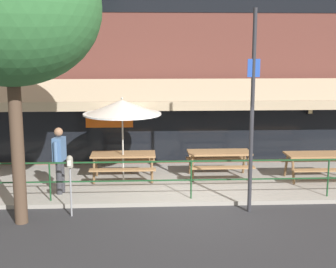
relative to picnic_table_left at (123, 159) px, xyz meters
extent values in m
plane|color=#2D2D30|center=(1.74, -2.09, -0.71)|extent=(120.00, 120.00, 0.00)
cube|color=#9E998E|center=(1.74, -0.09, -0.66)|extent=(15.00, 4.00, 0.10)
cube|color=brown|center=(1.74, 2.16, 3.17)|extent=(15.00, 0.50, 7.75)
cube|color=black|center=(1.74, 1.89, 0.64)|extent=(12.00, 0.02, 2.30)
cube|color=orange|center=(-0.51, 1.88, 0.94)|extent=(1.50, 0.02, 0.70)
cube|color=tan|center=(1.74, 1.36, 1.79)|extent=(13.80, 0.92, 0.70)
cube|color=tan|center=(1.74, 0.85, 1.39)|extent=(13.80, 0.08, 0.28)
cube|color=black|center=(5.87, 1.77, 1.32)|extent=(0.04, 0.28, 0.04)
cube|color=black|center=(5.87, 1.63, 1.14)|extent=(0.18, 0.18, 0.28)
cube|color=beige|center=(5.87, 1.63, 1.14)|extent=(0.13, 0.19, 0.20)
cylinder|color=#194723|center=(-1.71, -1.79, -0.13)|extent=(0.04, 0.04, 0.95)
cylinder|color=#194723|center=(1.74, -1.79, -0.13)|extent=(0.04, 0.04, 0.95)
cylinder|color=#194723|center=(5.19, -1.79, -0.13)|extent=(0.04, 0.04, 0.95)
cube|color=#194723|center=(1.74, -1.79, 0.34)|extent=(13.80, 0.04, 0.04)
cube|color=#194723|center=(1.74, -1.79, -0.13)|extent=(13.80, 0.03, 0.03)
cube|color=#997047|center=(0.00, 0.00, 0.13)|extent=(1.80, 0.80, 0.05)
cube|color=#997047|center=(0.00, -0.58, -0.17)|extent=(1.80, 0.26, 0.04)
cube|color=#997047|center=(0.00, 0.58, -0.17)|extent=(1.80, 0.26, 0.04)
cylinder|color=brown|center=(0.80, -0.32, -0.24)|extent=(0.07, 0.30, 0.73)
cylinder|color=brown|center=(0.80, 0.32, -0.24)|extent=(0.07, 0.30, 0.73)
cylinder|color=brown|center=(-0.80, -0.32, -0.24)|extent=(0.07, 0.30, 0.73)
cylinder|color=brown|center=(-0.80, 0.32, -0.24)|extent=(0.07, 0.30, 0.73)
cube|color=#997047|center=(2.74, 0.11, 0.13)|extent=(1.80, 0.80, 0.05)
cube|color=#997047|center=(2.74, -0.47, -0.17)|extent=(1.80, 0.26, 0.04)
cube|color=#997047|center=(2.74, 0.69, -0.17)|extent=(1.80, 0.26, 0.04)
cylinder|color=brown|center=(3.54, -0.21, -0.24)|extent=(0.07, 0.30, 0.73)
cylinder|color=brown|center=(3.54, 0.43, -0.24)|extent=(0.07, 0.30, 0.73)
cylinder|color=brown|center=(1.94, -0.21, -0.24)|extent=(0.07, 0.30, 0.73)
cylinder|color=brown|center=(1.94, 0.43, -0.24)|extent=(0.07, 0.30, 0.73)
cube|color=#997047|center=(5.48, -0.31, 0.13)|extent=(1.80, 0.80, 0.05)
cube|color=#997047|center=(5.48, -0.89, -0.17)|extent=(1.80, 0.26, 0.04)
cube|color=#997047|center=(5.48, 0.27, -0.17)|extent=(1.80, 0.26, 0.04)
cylinder|color=brown|center=(4.68, -0.63, -0.24)|extent=(0.07, 0.30, 0.73)
cylinder|color=brown|center=(4.68, 0.01, -0.24)|extent=(0.07, 0.30, 0.73)
cylinder|color=#B7B2A8|center=(0.00, -0.16, 0.54)|extent=(0.04, 0.04, 2.30)
cone|color=silver|center=(0.00, -0.16, 1.49)|extent=(2.10, 2.10, 0.41)
cylinder|color=white|center=(0.00, -0.16, 1.30)|extent=(2.14, 2.14, 0.05)
sphere|color=#B7B2A8|center=(0.00, -0.16, 1.73)|extent=(0.07, 0.07, 0.07)
cylinder|color=#333338|center=(-1.55, -1.06, -0.18)|extent=(0.15, 0.15, 0.86)
cylinder|color=#333338|center=(-1.58, -1.26, -0.18)|extent=(0.15, 0.15, 0.86)
cube|color=#4C709E|center=(-1.57, -1.16, 0.55)|extent=(0.30, 0.43, 0.60)
cylinder|color=#4C709E|center=(-1.52, -0.91, 0.52)|extent=(0.10, 0.10, 0.54)
cylinder|color=#4C709E|center=(-1.61, -1.42, 0.52)|extent=(0.10, 0.10, 0.54)
sphere|color=#9E7051|center=(-1.57, -1.16, 0.99)|extent=(0.22, 0.22, 0.22)
cylinder|color=gray|center=(-1.08, -2.63, -0.13)|extent=(0.04, 0.04, 1.15)
cylinder|color=gray|center=(-1.08, -2.63, 0.54)|extent=(0.15, 0.15, 0.20)
sphere|color=gray|center=(-1.08, -2.63, 0.64)|extent=(0.14, 0.14, 0.14)
cube|color=silver|center=(-1.08, -2.71, 0.55)|extent=(0.08, 0.01, 0.13)
cylinder|color=#2D2D33|center=(3.04, -2.54, 1.62)|extent=(0.09, 0.09, 4.65)
cube|color=blue|center=(3.04, -2.56, 2.64)|extent=(0.28, 0.02, 0.40)
cylinder|color=brown|center=(-2.11, -2.99, 0.97)|extent=(0.28, 0.28, 3.36)
ellipsoid|color=#337038|center=(-2.11, -2.99, 3.87)|extent=(3.75, 3.37, 3.19)
camera|label=1|loc=(0.59, -12.90, 3.04)|focal=50.00mm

